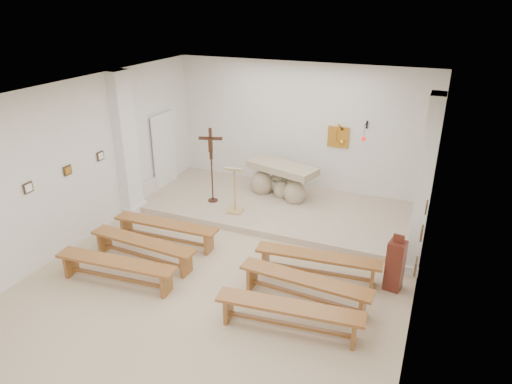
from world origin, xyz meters
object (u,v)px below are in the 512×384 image
at_px(altar, 281,182).
at_px(bench_left_third, 116,266).
at_px(bench_right_third, 289,312).
at_px(donation_pedestal, 395,265).
at_px(crucifix_stand, 211,160).
at_px(lectern, 234,189).
at_px(bench_right_front, 318,260).
at_px(bench_right_second, 305,284).
at_px(bench_left_front, 166,228).
at_px(bench_left_second, 143,246).

height_order(altar, bench_left_third, altar).
bearing_deg(bench_right_third, donation_pedestal, 47.13).
distance_m(donation_pedestal, bench_right_third, 2.34).
bearing_deg(crucifix_stand, lectern, -41.96).
xyz_separation_m(altar, bench_right_front, (1.89, -3.12, -0.14)).
xyz_separation_m(altar, donation_pedestal, (3.28, -2.91, -0.02)).
bearing_deg(lectern, altar, 53.47).
distance_m(crucifix_stand, donation_pedestal, 5.19).
distance_m(donation_pedestal, bench_right_second, 1.74).
bearing_deg(altar, bench_left_front, -99.81).
bearing_deg(bench_left_front, bench_left_third, -91.84).
bearing_deg(lectern, bench_left_third, -113.41).
distance_m(lectern, donation_pedestal, 4.27).
bearing_deg(bench_right_second, bench_left_second, -176.65).
bearing_deg(bench_left_second, bench_right_third, -10.63).
distance_m(altar, donation_pedestal, 4.39).
bearing_deg(bench_right_third, bench_left_second, 159.97).
distance_m(lectern, crucifix_stand, 1.01).
height_order(lectern, bench_right_second, lectern).
bearing_deg(bench_right_second, crucifix_stand, 142.32).
bearing_deg(altar, bench_left_second, -94.85).
bearing_deg(crucifix_stand, altar, 16.58).
xyz_separation_m(bench_left_front, bench_right_second, (3.41, -0.83, 0.00)).
height_order(bench_left_front, bench_left_third, same).
relative_size(crucifix_stand, bench_right_third, 0.80).
bearing_deg(donation_pedestal, bench_left_second, -158.78).
xyz_separation_m(crucifix_stand, bench_left_second, (-0.04, -2.94, -0.89)).
xyz_separation_m(crucifix_stand, donation_pedestal, (4.77, -1.89, -0.77)).
bearing_deg(lectern, bench_right_front, -43.81).
relative_size(altar, lectern, 1.63).
xyz_separation_m(lectern, bench_right_second, (2.58, -2.58, -0.37)).
height_order(altar, donation_pedestal, donation_pedestal).
height_order(lectern, bench_right_front, lectern).
xyz_separation_m(lectern, bench_right_third, (2.58, -3.42, -0.37)).
distance_m(bench_right_front, bench_right_third, 1.67).
relative_size(altar, bench_left_front, 0.82).
bearing_deg(lectern, donation_pedestal, -30.87).
distance_m(lectern, bench_right_third, 4.30).
bearing_deg(bench_right_second, altar, 118.83).
xyz_separation_m(altar, crucifix_stand, (-1.49, -1.02, 0.75)).
relative_size(lectern, bench_left_front, 0.50).
bearing_deg(bench_left_second, bench_right_second, 3.11).
bearing_deg(altar, lectern, -100.55).
xyz_separation_m(crucifix_stand, bench_right_third, (3.38, -3.77, -0.89)).
bearing_deg(bench_right_second, bench_right_front, 93.35).
bearing_deg(donation_pedestal, lectern, 167.81).
relative_size(lectern, bench_left_third, 0.50).
height_order(bench_right_front, bench_left_second, same).
xyz_separation_m(bench_left_front, bench_left_third, (0.00, -1.67, 0.00)).
xyz_separation_m(altar, bench_left_front, (-1.53, -3.12, -0.14)).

